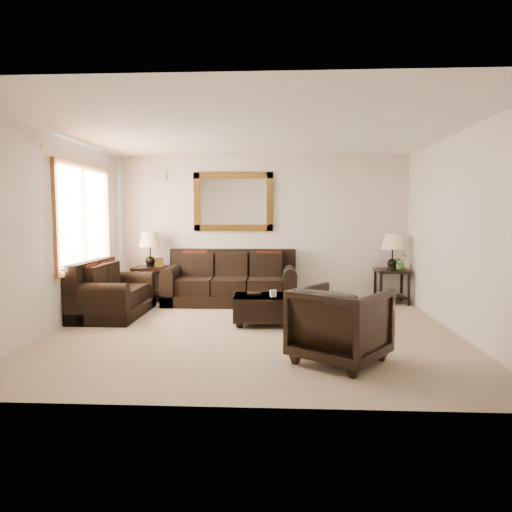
# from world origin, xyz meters

# --- Properties ---
(room) EXTENTS (5.51, 5.01, 2.71)m
(room) POSITION_xyz_m (0.00, 0.00, 1.35)
(room) COLOR tan
(room) RESTS_ON ground
(window) EXTENTS (0.07, 1.96, 1.66)m
(window) POSITION_xyz_m (-2.70, 0.90, 1.55)
(window) COLOR white
(window) RESTS_ON room
(mirror) EXTENTS (1.50, 0.06, 1.10)m
(mirror) POSITION_xyz_m (-0.51, 2.47, 1.85)
(mirror) COLOR #4B260F
(mirror) RESTS_ON room
(air_vent) EXTENTS (0.25, 0.02, 0.18)m
(air_vent) POSITION_xyz_m (-1.90, 2.48, 2.35)
(air_vent) COLOR #999999
(air_vent) RESTS_ON room
(sofa) EXTENTS (2.35, 1.02, 0.96)m
(sofa) POSITION_xyz_m (-0.51, 2.04, 0.35)
(sofa) COLOR black
(sofa) RESTS_ON room
(loveseat) EXTENTS (0.92, 1.56, 0.88)m
(loveseat) POSITION_xyz_m (-2.32, 0.89, 0.32)
(loveseat) COLOR black
(loveseat) RESTS_ON room
(end_table_left) EXTENTS (0.59, 0.59, 1.30)m
(end_table_left) POSITION_xyz_m (-2.03, 2.16, 0.85)
(end_table_left) COLOR black
(end_table_left) RESTS_ON room
(end_table_right) EXTENTS (0.57, 0.57, 1.26)m
(end_table_right) POSITION_xyz_m (2.40, 2.17, 0.82)
(end_table_right) COLOR black
(end_table_right) RESTS_ON room
(coffee_table) EXTENTS (1.27, 0.70, 0.53)m
(coffee_table) POSITION_xyz_m (0.32, 0.43, 0.26)
(coffee_table) COLOR black
(coffee_table) RESTS_ON room
(armchair) EXTENTS (1.19, 1.18, 0.90)m
(armchair) POSITION_xyz_m (1.02, -1.26, 0.45)
(armchair) COLOR black
(armchair) RESTS_ON floor
(potted_plant) EXTENTS (0.32, 0.34, 0.21)m
(potted_plant) POSITION_xyz_m (2.52, 2.07, 0.73)
(potted_plant) COLOR #2A6121
(potted_plant) RESTS_ON end_table_right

